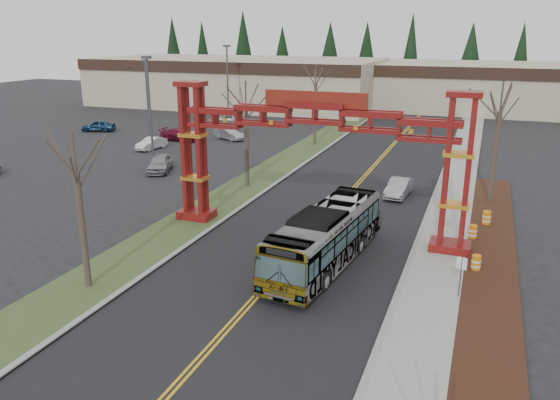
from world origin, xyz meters
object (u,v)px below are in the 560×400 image
at_px(parked_car_near_a, 160,163).
at_px(parked_car_mid_a, 180,135).
at_px(street_sign, 461,270).
at_px(barrel_north, 486,218).
at_px(bare_tree_median_far, 316,85).
at_px(light_pole_near, 149,102).
at_px(transit_bus, 326,237).
at_px(parked_car_near_b, 151,143).
at_px(bare_tree_right_far, 500,113).
at_px(parked_car_far_a, 229,134).
at_px(light_pole_far, 227,77).
at_px(bare_tree_median_mid, 246,110).
at_px(barrel_mid, 473,232).
at_px(parked_car_far_b, 228,119).
at_px(silver_sedan, 399,188).
at_px(retail_building_west, 238,81).
at_px(barrel_south, 476,263).
at_px(retail_building_east, 495,87).
at_px(light_pole_mid, 147,92).
at_px(parked_car_mid_b, 98,126).
at_px(gateway_arch, 315,137).
at_px(bare_tree_median_near, 76,176).

bearing_deg(parked_car_near_a, parked_car_mid_a, 92.24).
relative_size(street_sign, barrel_north, 2.13).
relative_size(bare_tree_median_far, light_pole_near, 0.88).
relative_size(transit_bus, street_sign, 5.35).
distance_m(parked_car_near_b, street_sign, 39.65).
bearing_deg(bare_tree_right_far, barrel_north, -91.66).
distance_m(parked_car_far_a, light_pole_far, 14.92).
xyz_separation_m(parked_car_mid_a, bare_tree_median_far, (14.85, 3.19, 5.68)).
height_order(bare_tree_median_mid, barrel_mid, bare_tree_median_mid).
height_order(parked_car_mid_a, parked_car_far_b, parked_car_far_b).
relative_size(silver_sedan, light_pole_far, 0.40).
bearing_deg(retail_building_west, barrel_mid, -52.78).
distance_m(light_pole_near, barrel_north, 30.99).
distance_m(parked_car_far_b, barrel_south, 48.98).
xyz_separation_m(retail_building_east, bare_tree_median_mid, (-18.00, -53.79, 2.54)).
relative_size(parked_car_far_a, light_pole_mid, 0.46).
height_order(barrel_south, barrel_mid, barrel_mid).
bearing_deg(bare_tree_median_mid, parked_car_far_b, 118.70).
xyz_separation_m(parked_car_mid_b, parked_car_far_a, (17.34, 0.88, -0.03)).
bearing_deg(barrel_north, transit_bus, -130.20).
bearing_deg(barrel_south, bare_tree_right_far, 87.56).
distance_m(retail_building_east, parked_car_mid_b, 58.83).
distance_m(transit_bus, parked_car_near_a, 23.75).
relative_size(parked_car_near_b, bare_tree_median_mid, 0.46).
height_order(bare_tree_median_mid, barrel_south, bare_tree_median_mid).
bearing_deg(barrel_north, gateway_arch, -151.54).
bearing_deg(barrel_north, parked_car_far_a, 144.18).
distance_m(parked_car_near_a, bare_tree_right_far, 27.80).
distance_m(retail_building_east, parked_car_near_a, 58.69).
height_order(light_pole_far, barrel_mid, light_pole_far).
bearing_deg(bare_tree_median_far, parked_car_near_a, -119.77).
distance_m(bare_tree_median_mid, street_sign, 22.24).
distance_m(gateway_arch, light_pole_far, 44.98).
height_order(parked_car_far_a, bare_tree_right_far, bare_tree_right_far).
relative_size(retail_building_west, barrel_north, 47.57).
bearing_deg(bare_tree_median_mid, barrel_north, -9.01).
bearing_deg(parked_car_mid_b, parked_car_far_a, 75.55).
xyz_separation_m(retail_building_east, parked_car_far_a, (-27.95, -36.56, -2.86)).
xyz_separation_m(parked_car_near_a, barrel_mid, (26.31, -7.55, -0.28)).
height_order(retail_building_east, parked_car_far_b, retail_building_east).
relative_size(parked_car_far_a, bare_tree_median_near, 0.52).
bearing_deg(light_pole_mid, bare_tree_right_far, -19.92).
height_order(retail_building_east, barrel_north, retail_building_east).
bearing_deg(parked_car_far_b, parked_car_near_b, -9.76).
height_order(silver_sedan, parked_car_far_a, silver_sedan).
bearing_deg(silver_sedan, bare_tree_right_far, 11.80).
distance_m(silver_sedan, parked_car_near_a, 20.81).
distance_m(barrel_south, barrel_north, 7.52).
relative_size(parked_car_far_a, light_pole_far, 0.40).
distance_m(parked_car_mid_a, light_pole_far, 15.97).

